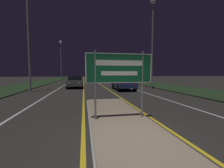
{
  "coord_description": "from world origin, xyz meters",
  "views": [
    {
      "loc": [
        -1.3,
        -3.48,
        1.79
      ],
      "look_at": [
        0.0,
        3.41,
        1.29
      ],
      "focal_mm": 24.0,
      "sensor_mm": 36.0,
      "label": 1
    }
  ],
  "objects_px": {
    "car_receding_1": "(122,79)",
    "warning_sign": "(140,76)",
    "car_receding_0": "(124,83)",
    "streetlight_right_near": "(153,29)",
    "highway_sign": "(120,71)",
    "streetlight_left_near": "(28,24)",
    "streetlight_left_far": "(61,53)",
    "car_approaching_0": "(75,82)"
  },
  "relations": [
    {
      "from": "highway_sign",
      "to": "car_approaching_0",
      "type": "height_order",
      "value": "highway_sign"
    },
    {
      "from": "streetlight_right_near",
      "to": "car_receding_1",
      "type": "distance_m",
      "value": 12.77
    },
    {
      "from": "streetlight_right_near",
      "to": "highway_sign",
      "type": "bearing_deg",
      "value": -121.01
    },
    {
      "from": "car_approaching_0",
      "to": "warning_sign",
      "type": "relative_size",
      "value": 2.02
    },
    {
      "from": "highway_sign",
      "to": "warning_sign",
      "type": "distance_m",
      "value": 20.94
    },
    {
      "from": "highway_sign",
      "to": "car_receding_1",
      "type": "height_order",
      "value": "highway_sign"
    },
    {
      "from": "streetlight_left_near",
      "to": "warning_sign",
      "type": "relative_size",
      "value": 4.63
    },
    {
      "from": "car_approaching_0",
      "to": "warning_sign",
      "type": "distance_m",
      "value": 12.1
    },
    {
      "from": "highway_sign",
      "to": "car_approaching_0",
      "type": "xyz_separation_m",
      "value": [
        -2.34,
        13.53,
        -1.12
      ]
    },
    {
      "from": "highway_sign",
      "to": "warning_sign",
      "type": "height_order",
      "value": "highway_sign"
    },
    {
      "from": "streetlight_left_near",
      "to": "streetlight_left_far",
      "type": "bearing_deg",
      "value": 89.39
    },
    {
      "from": "car_receding_0",
      "to": "car_receding_1",
      "type": "relative_size",
      "value": 0.85
    },
    {
      "from": "streetlight_left_far",
      "to": "car_receding_1",
      "type": "xyz_separation_m",
      "value": [
        11.76,
        -7.24,
        -5.46
      ]
    },
    {
      "from": "streetlight_left_far",
      "to": "highway_sign",
      "type": "bearing_deg",
      "value": -78.02
    },
    {
      "from": "streetlight_right_near",
      "to": "warning_sign",
      "type": "xyz_separation_m",
      "value": [
        2.15,
        8.93,
        -5.27
      ]
    },
    {
      "from": "streetlight_right_near",
      "to": "car_receding_1",
      "type": "xyz_separation_m",
      "value": [
        -0.55,
        11.35,
        -5.83
      ]
    },
    {
      "from": "car_approaching_0",
      "to": "highway_sign",
      "type": "bearing_deg",
      "value": -80.19
    },
    {
      "from": "streetlight_right_near",
      "to": "car_receding_0",
      "type": "height_order",
      "value": "streetlight_right_near"
    },
    {
      "from": "streetlight_left_near",
      "to": "streetlight_left_far",
      "type": "xyz_separation_m",
      "value": [
        0.2,
        18.87,
        -0.05
      ]
    },
    {
      "from": "streetlight_left_far",
      "to": "warning_sign",
      "type": "distance_m",
      "value": 18.06
    },
    {
      "from": "streetlight_left_far",
      "to": "warning_sign",
      "type": "height_order",
      "value": "streetlight_left_far"
    },
    {
      "from": "streetlight_right_near",
      "to": "car_receding_1",
      "type": "height_order",
      "value": "streetlight_right_near"
    },
    {
      "from": "highway_sign",
      "to": "car_receding_1",
      "type": "relative_size",
      "value": 0.53
    },
    {
      "from": "streetlight_left_near",
      "to": "car_receding_0",
      "type": "relative_size",
      "value": 2.38
    },
    {
      "from": "car_receding_1",
      "to": "warning_sign",
      "type": "bearing_deg",
      "value": -42.01
    },
    {
      "from": "highway_sign",
      "to": "warning_sign",
      "type": "bearing_deg",
      "value": 66.56
    },
    {
      "from": "streetlight_left_near",
      "to": "car_receding_0",
      "type": "xyz_separation_m",
      "value": [
        9.17,
        -0.03,
        -5.53
      ]
    },
    {
      "from": "car_receding_1",
      "to": "warning_sign",
      "type": "xyz_separation_m",
      "value": [
        2.69,
        -2.42,
        0.56
      ]
    },
    {
      "from": "car_receding_1",
      "to": "highway_sign",
      "type": "bearing_deg",
      "value": -104.6
    },
    {
      "from": "highway_sign",
      "to": "car_approaching_0",
      "type": "relative_size",
      "value": 0.59
    },
    {
      "from": "streetlight_left_near",
      "to": "streetlight_left_far",
      "type": "distance_m",
      "value": 18.87
    },
    {
      "from": "car_approaching_0",
      "to": "warning_sign",
      "type": "bearing_deg",
      "value": 28.04
    },
    {
      "from": "streetlight_left_near",
      "to": "warning_sign",
      "type": "height_order",
      "value": "streetlight_left_near"
    },
    {
      "from": "streetlight_left_far",
      "to": "car_approaching_0",
      "type": "distance_m",
      "value": 16.73
    },
    {
      "from": "streetlight_left_near",
      "to": "car_receding_1",
      "type": "relative_size",
      "value": 2.04
    },
    {
      "from": "car_receding_1",
      "to": "streetlight_left_near",
      "type": "bearing_deg",
      "value": -135.82
    },
    {
      "from": "car_receding_0",
      "to": "warning_sign",
      "type": "bearing_deg",
      "value": 59.29
    },
    {
      "from": "warning_sign",
      "to": "highway_sign",
      "type": "bearing_deg",
      "value": -113.44
    },
    {
      "from": "car_approaching_0",
      "to": "streetlight_left_far",
      "type": "bearing_deg",
      "value": 103.87
    },
    {
      "from": "car_receding_0",
      "to": "warning_sign",
      "type": "xyz_separation_m",
      "value": [
        5.49,
        9.24,
        0.58
      ]
    },
    {
      "from": "streetlight_right_near",
      "to": "car_approaching_0",
      "type": "height_order",
      "value": "streetlight_right_near"
    },
    {
      "from": "car_receding_1",
      "to": "car_approaching_0",
      "type": "xyz_separation_m",
      "value": [
        -7.97,
        -8.1,
        -0.02
      ]
    }
  ]
}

